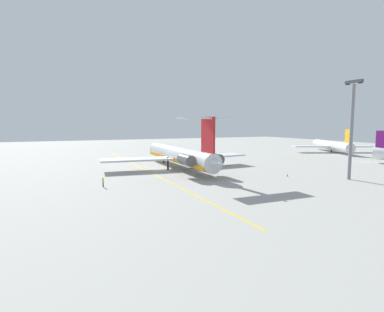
# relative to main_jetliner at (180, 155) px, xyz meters

# --- Properties ---
(ground) EXTENTS (306.14, 306.14, 0.00)m
(ground) POSITION_rel_main_jetliner_xyz_m (-0.52, -5.28, -3.64)
(ground) COLOR #9E9E99
(main_jetliner) EXTENTS (45.76, 40.78, 13.36)m
(main_jetliner) POSITION_rel_main_jetliner_xyz_m (0.00, 0.00, 0.00)
(main_jetliner) COLOR silver
(main_jetliner) RESTS_ON ground
(airliner_far_left) EXTENTS (31.09, 31.36, 9.75)m
(airliner_far_left) POSITION_rel_main_jetliner_xyz_m (-18.92, 75.68, -0.77)
(airliner_far_left) COLOR silver
(airliner_far_left) RESTS_ON ground
(ground_crew_near_nose) EXTENTS (0.27, 0.41, 1.69)m
(ground_crew_near_nose) POSITION_rel_main_jetliner_xyz_m (-20.80, 21.16, -2.57)
(ground_crew_near_nose) COLOR black
(ground_crew_near_nose) RESTS_ON ground
(ground_crew_near_tail) EXTENTS (0.36, 0.33, 1.80)m
(ground_crew_near_tail) POSITION_rel_main_jetliner_xyz_m (15.68, -21.99, -2.50)
(ground_crew_near_tail) COLOR black
(ground_crew_near_tail) RESTS_ON ground
(safety_cone_nose) EXTENTS (0.40, 0.40, 0.55)m
(safety_cone_nose) POSITION_rel_main_jetliner_xyz_m (-24.81, 13.85, -3.37)
(safety_cone_nose) COLOR #EA590F
(safety_cone_nose) RESTS_ON ground
(safety_cone_wingtip) EXTENTS (0.40, 0.40, 0.55)m
(safety_cone_wingtip) POSITION_rel_main_jetliner_xyz_m (20.73, 17.88, -3.37)
(safety_cone_wingtip) COLOR #EA590F
(safety_cone_wingtip) RESTS_ON ground
(taxiway_centreline) EXTENTS (98.04, 0.63, 0.01)m
(taxiway_centreline) POSITION_rel_main_jetliner_xyz_m (-1.29, -8.96, -3.64)
(taxiway_centreline) COLOR gold
(taxiway_centreline) RESTS_ON ground
(light_mast) EXTENTS (4.00, 0.70, 20.98)m
(light_mast) POSITION_rel_main_jetliner_xyz_m (28.92, 27.53, 8.03)
(light_mast) COLOR slate
(light_mast) RESTS_ON ground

